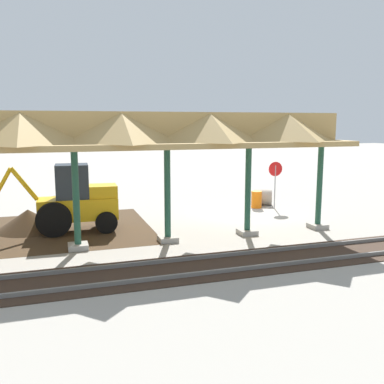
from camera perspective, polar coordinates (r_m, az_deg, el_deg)
The scene contains 9 objects.
ground_plane at distance 21.51m, azimuth 7.49°, elevation -2.94°, with size 120.00×120.00×0.00m, color #9E998E.
dirt_work_zone at distance 19.07m, azimuth -17.92°, elevation -4.88°, with size 8.03×7.00×0.01m, color #42301E.
platform_canopy at distance 15.59m, azimuth -9.38°, elevation 7.85°, with size 17.89×3.20×4.90m.
rail_tracks at distance 15.83m, azimuth 18.21°, elevation -7.67°, with size 60.00×2.58×0.15m.
stop_sign at distance 22.91m, azimuth 11.04°, elevation 2.26°, with size 0.76×0.08×2.48m.
backhoe at distance 18.41m, azimuth -15.42°, elevation -1.25°, with size 5.33×1.80×2.82m.
dirt_mound at distance 19.52m, azimuth -20.92°, elevation -4.73°, with size 5.40×5.40×1.77m, color #42301E.
concrete_pipe at distance 23.96m, azimuth 9.42°, elevation -0.68°, with size 1.23×1.19×0.87m.
traffic_barrel at distance 23.08m, azimuth 8.59°, elevation -0.99°, with size 0.56×0.56×0.90m, color orange.
Camera 1 is at (9.10, 18.96, 4.50)m, focal length 40.00 mm.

